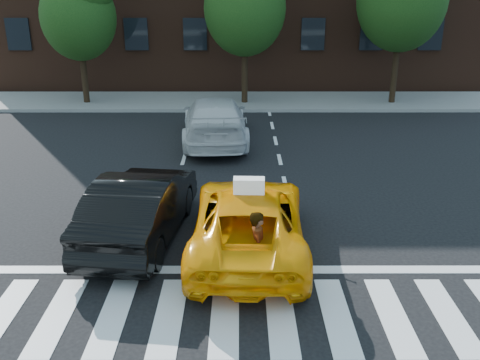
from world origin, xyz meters
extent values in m
plane|color=black|center=(0.00, 0.00, 0.00)|extent=(120.00, 120.00, 0.00)
cube|color=silver|center=(0.00, 0.00, 0.01)|extent=(13.00, 2.40, 0.01)
cube|color=silver|center=(0.00, 1.60, 0.01)|extent=(12.00, 0.30, 0.01)
cube|color=slate|center=(0.00, 17.50, 0.07)|extent=(30.00, 4.00, 0.15)
cylinder|color=black|center=(-7.00, 17.00, 1.62)|extent=(0.28, 0.28, 3.25)
ellipsoid|color=#10360E|center=(-7.00, 17.00, 4.03)|extent=(3.38, 3.38, 3.89)
cylinder|color=black|center=(0.50, 17.00, 1.77)|extent=(0.28, 0.28, 3.55)
ellipsoid|color=#10360E|center=(0.50, 17.00, 4.40)|extent=(3.69, 3.69, 4.25)
cylinder|color=black|center=(7.50, 17.00, 1.93)|extent=(0.28, 0.28, 3.85)
ellipsoid|color=#10360E|center=(7.50, 17.00, 4.77)|extent=(4.00, 4.00, 4.60)
imported|color=#FA9E05|center=(0.46, 2.50, 0.72)|extent=(2.56, 5.27, 1.44)
imported|color=black|center=(-2.00, 3.12, 0.79)|extent=(2.23, 4.95, 1.57)
imported|color=silver|center=(-0.64, 10.93, 0.82)|extent=(2.62, 5.75, 1.63)
imported|color=#999999|center=(0.62, 1.10, 0.77)|extent=(0.37, 0.56, 1.53)
ellipsoid|color=olive|center=(-0.57, 1.10, 0.16)|extent=(0.41, 0.27, 0.21)
sphere|color=olive|center=(-0.75, 1.14, 0.22)|extent=(0.19, 0.19, 0.15)
sphere|color=olive|center=(-0.81, 1.15, 0.19)|extent=(0.09, 0.09, 0.07)
cylinder|color=olive|center=(-0.39, 1.06, 0.22)|extent=(0.11, 0.06, 0.09)
sphere|color=olive|center=(-0.74, 1.19, 0.26)|extent=(0.07, 0.07, 0.05)
sphere|color=olive|center=(-0.76, 1.09, 0.26)|extent=(0.07, 0.07, 0.05)
cylinder|color=olive|center=(-0.69, 1.08, 0.05)|extent=(0.05, 0.05, 0.10)
cylinder|color=olive|center=(-0.67, 1.17, 0.05)|extent=(0.05, 0.05, 0.10)
cylinder|color=olive|center=(-0.47, 1.03, 0.05)|extent=(0.05, 0.05, 0.10)
cylinder|color=olive|center=(-0.45, 1.12, 0.05)|extent=(0.05, 0.05, 0.10)
cube|color=white|center=(0.46, 2.30, 1.60)|extent=(0.66, 0.30, 0.32)
camera|label=1|loc=(0.26, -8.08, 5.65)|focal=40.00mm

